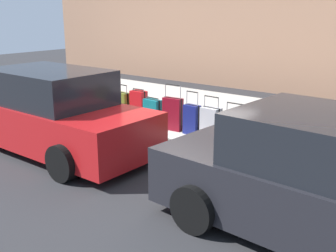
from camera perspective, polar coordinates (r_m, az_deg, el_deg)
The scene contains 17 objects.
ground_plane at distance 8.64m, azimuth 1.48°, elevation -2.93°, with size 40.00×40.00×0.00m, color #28282B.
sidewalk_curb at distance 10.65m, azimuth 9.58°, elevation 0.86°, with size 18.00×5.00×0.14m, color #ADA89E.
suitcase_teal_1 at distance 7.80m, azimuth 19.87°, elevation -2.89°, with size 0.49×0.28×0.58m.
suitcase_red_2 at distance 8.06m, azimuth 16.11°, elevation -1.73°, with size 0.50×0.21×0.87m.
suitcase_olive_3 at distance 8.23m, azimuth 12.66°, elevation -0.63°, with size 0.37×0.29×0.78m.
suitcase_black_4 at distance 8.47m, azimuth 9.32°, elevation -0.32°, with size 0.51×0.23×0.84m.
suitcase_silver_5 at distance 8.70m, azimuth 5.91°, elevation 0.40°, with size 0.42×0.27×0.92m.
suitcase_navy_6 at distance 8.98m, azimuth 3.31°, elevation 0.89°, with size 0.37×0.22×0.96m.
suitcase_maroon_7 at distance 9.28m, azimuth 0.67°, elevation 1.67°, with size 0.47×0.21×1.05m.
suitcase_teal_8 at distance 9.60m, azimuth -2.15°, elevation 1.82°, with size 0.45×0.24×0.69m.
suitcase_red_9 at distance 10.01m, azimuth -4.06°, elevation 2.73°, with size 0.39×0.24×0.81m.
suitcase_olive_10 at distance 10.36m, azimuth -6.38°, elevation 2.84°, with size 0.48×0.25×0.87m.
suitcase_black_11 at distance 10.72m, azimuth -8.41°, elevation 3.35°, with size 0.37×0.23×0.77m.
fire_hydrant at distance 11.32m, azimuth -11.55°, elevation 4.27°, with size 0.39×0.21×0.83m.
bollard_post at distance 11.66m, azimuth -13.91°, elevation 4.34°, with size 0.17×0.17×0.82m, color brown.
parked_car_charcoal_0 at distance 5.39m, azimuth 21.44°, elevation -7.43°, with size 4.42×2.27×1.60m.
parked_car_red_1 at distance 8.55m, azimuth -15.86°, elevation 1.65°, with size 4.60×1.96×1.65m.
Camera 1 is at (-4.89, 6.56, 2.77)m, focal length 44.20 mm.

